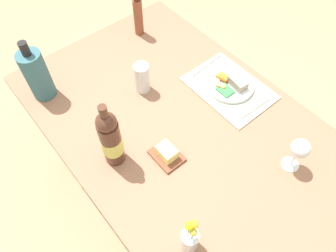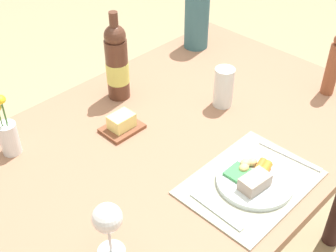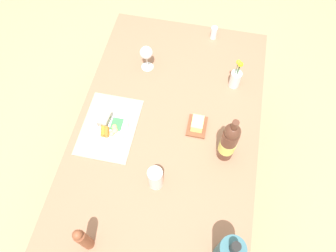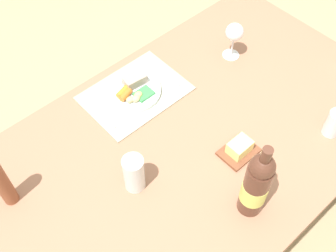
{
  "view_description": "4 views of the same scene",
  "coord_description": "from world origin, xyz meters",
  "px_view_note": "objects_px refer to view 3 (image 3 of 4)",
  "views": [
    {
      "loc": [
        -0.54,
        0.55,
        1.89
      ],
      "look_at": [
        0.05,
        0.06,
        0.79
      ],
      "focal_mm": 34.02,
      "sensor_mm": 36.0,
      "label": 1
    },
    {
      "loc": [
        -0.78,
        -0.78,
        1.7
      ],
      "look_at": [
        -0.01,
        -0.02,
        0.86
      ],
      "focal_mm": 48.31,
      "sensor_mm": 36.0,
      "label": 2
    },
    {
      "loc": [
        0.78,
        0.17,
        2.27
      ],
      "look_at": [
        0.02,
        0.01,
        0.85
      ],
      "focal_mm": 34.44,
      "sensor_mm": 36.0,
      "label": 3
    },
    {
      "loc": [
        0.67,
        0.59,
        2.01
      ],
      "look_at": [
        0.08,
        -0.07,
        0.83
      ],
      "focal_mm": 45.05,
      "sensor_mm": 36.0,
      "label": 4
    }
  ],
  "objects_px": {
    "fork": "(117,102)",
    "knife": "(95,155)",
    "butter_dish": "(197,125)",
    "flower_vase": "(236,77)",
    "wine_glass": "(146,53)",
    "salt_shaker": "(214,33)",
    "dining_table": "(167,139)",
    "dinner_plate": "(107,126)",
    "water_tumbler": "(156,179)",
    "pepper_mill": "(83,239)",
    "wine_bottle": "(229,142)"
  },
  "relations": [
    {
      "from": "fork",
      "to": "butter_dish",
      "type": "relative_size",
      "value": 1.37
    },
    {
      "from": "knife",
      "to": "pepper_mill",
      "type": "distance_m",
      "value": 0.43
    },
    {
      "from": "fork",
      "to": "knife",
      "type": "height_order",
      "value": "same"
    },
    {
      "from": "salt_shaker",
      "to": "wine_glass",
      "type": "height_order",
      "value": "wine_glass"
    },
    {
      "from": "fork",
      "to": "salt_shaker",
      "type": "xyz_separation_m",
      "value": [
        -0.59,
        0.45,
        0.03
      ]
    },
    {
      "from": "butter_dish",
      "to": "knife",
      "type": "bearing_deg",
      "value": -60.42
    },
    {
      "from": "fork",
      "to": "wine_glass",
      "type": "distance_m",
      "value": 0.32
    },
    {
      "from": "dining_table",
      "to": "salt_shaker",
      "type": "relative_size",
      "value": 19.17
    },
    {
      "from": "knife",
      "to": "water_tumbler",
      "type": "xyz_separation_m",
      "value": [
        0.08,
        0.33,
        0.06
      ]
    },
    {
      "from": "wine_glass",
      "to": "wine_bottle",
      "type": "bearing_deg",
      "value": 47.6
    },
    {
      "from": "knife",
      "to": "butter_dish",
      "type": "distance_m",
      "value": 0.55
    },
    {
      "from": "butter_dish",
      "to": "wine_bottle",
      "type": "xyz_separation_m",
      "value": [
        0.13,
        0.16,
        0.11
      ]
    },
    {
      "from": "fork",
      "to": "flower_vase",
      "type": "height_order",
      "value": "flower_vase"
    },
    {
      "from": "dining_table",
      "to": "butter_dish",
      "type": "height_order",
      "value": "butter_dish"
    },
    {
      "from": "fork",
      "to": "wine_bottle",
      "type": "relative_size",
      "value": 0.55
    },
    {
      "from": "dining_table",
      "to": "fork",
      "type": "xyz_separation_m",
      "value": [
        -0.11,
        -0.3,
        0.11
      ]
    },
    {
      "from": "knife",
      "to": "butter_dish",
      "type": "bearing_deg",
      "value": 114.87
    },
    {
      "from": "wine_bottle",
      "to": "wine_glass",
      "type": "relative_size",
      "value": 2.01
    },
    {
      "from": "pepper_mill",
      "to": "water_tumbler",
      "type": "xyz_separation_m",
      "value": [
        -0.33,
        0.23,
        -0.05
      ]
    },
    {
      "from": "dining_table",
      "to": "wine_glass",
      "type": "relative_size",
      "value": 9.7
    },
    {
      "from": "dining_table",
      "to": "butter_dish",
      "type": "distance_m",
      "value": 0.21
    },
    {
      "from": "fork",
      "to": "knife",
      "type": "distance_m",
      "value": 0.33
    },
    {
      "from": "dinner_plate",
      "to": "wine_glass",
      "type": "distance_m",
      "value": 0.46
    },
    {
      "from": "fork",
      "to": "salt_shaker",
      "type": "bearing_deg",
      "value": 144.27
    },
    {
      "from": "knife",
      "to": "pepper_mill",
      "type": "relative_size",
      "value": 0.87
    },
    {
      "from": "butter_dish",
      "to": "flower_vase",
      "type": "distance_m",
      "value": 0.35
    },
    {
      "from": "dinner_plate",
      "to": "wine_glass",
      "type": "xyz_separation_m",
      "value": [
        -0.44,
        0.11,
        0.1
      ]
    },
    {
      "from": "pepper_mill",
      "to": "wine_bottle",
      "type": "height_order",
      "value": "wine_bottle"
    },
    {
      "from": "dinner_plate",
      "to": "water_tumbler",
      "type": "relative_size",
      "value": 1.52
    },
    {
      "from": "fork",
      "to": "wine_glass",
      "type": "xyz_separation_m",
      "value": [
        -0.28,
        0.1,
        0.11
      ]
    },
    {
      "from": "water_tumbler",
      "to": "wine_glass",
      "type": "bearing_deg",
      "value": -163.36
    },
    {
      "from": "dinner_plate",
      "to": "knife",
      "type": "xyz_separation_m",
      "value": [
        0.17,
        -0.01,
        -0.01
      ]
    },
    {
      "from": "flower_vase",
      "to": "wine_glass",
      "type": "xyz_separation_m",
      "value": [
        -0.03,
        -0.51,
        0.05
      ]
    },
    {
      "from": "knife",
      "to": "flower_vase",
      "type": "xyz_separation_m",
      "value": [
        -0.58,
        0.64,
        0.06
      ]
    },
    {
      "from": "dinner_plate",
      "to": "salt_shaker",
      "type": "height_order",
      "value": "salt_shaker"
    },
    {
      "from": "pepper_mill",
      "to": "water_tumbler",
      "type": "bearing_deg",
      "value": 145.42
    },
    {
      "from": "dining_table",
      "to": "dinner_plate",
      "type": "distance_m",
      "value": 0.34
    },
    {
      "from": "dinner_plate",
      "to": "flower_vase",
      "type": "distance_m",
      "value": 0.75
    },
    {
      "from": "dining_table",
      "to": "flower_vase",
      "type": "xyz_separation_m",
      "value": [
        -0.36,
        0.32,
        0.17
      ]
    },
    {
      "from": "salt_shaker",
      "to": "dining_table",
      "type": "bearing_deg",
      "value": -12.29
    },
    {
      "from": "water_tumbler",
      "to": "wine_glass",
      "type": "relative_size",
      "value": 0.9
    },
    {
      "from": "wine_bottle",
      "to": "wine_glass",
      "type": "distance_m",
      "value": 0.69
    },
    {
      "from": "water_tumbler",
      "to": "wine_bottle",
      "type": "distance_m",
      "value": 0.38
    },
    {
      "from": "wine_bottle",
      "to": "wine_glass",
      "type": "bearing_deg",
      "value": -132.4
    },
    {
      "from": "flower_vase",
      "to": "fork",
      "type": "bearing_deg",
      "value": -67.95
    },
    {
      "from": "dinner_plate",
      "to": "fork",
      "type": "bearing_deg",
      "value": 177.18
    },
    {
      "from": "fork",
      "to": "water_tumbler",
      "type": "distance_m",
      "value": 0.52
    },
    {
      "from": "dining_table",
      "to": "dinner_plate",
      "type": "relative_size",
      "value": 7.1
    },
    {
      "from": "dinner_plate",
      "to": "salt_shaker",
      "type": "bearing_deg",
      "value": 148.39
    },
    {
      "from": "fork",
      "to": "butter_dish",
      "type": "distance_m",
      "value": 0.46
    }
  ]
}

